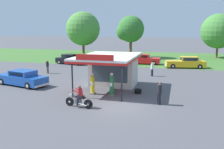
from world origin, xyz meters
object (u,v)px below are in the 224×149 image
at_px(gas_pump_nearside, 93,84).
at_px(bystander_strolling_foreground, 152,69).
at_px(motorcycle_with_rider, 79,98).
at_px(featured_classic_sedan, 22,78).
at_px(bystander_standing_back_lot, 159,93).
at_px(parked_car_back_row_centre_right, 71,60).
at_px(parked_car_back_row_far_right, 186,63).
at_px(parked_car_back_row_far_left, 143,60).
at_px(gas_pump_offside, 112,85).
at_px(bystander_leaning_by_kiosk, 48,66).
at_px(spare_tire_stack, 138,91).

bearing_deg(gas_pump_nearside, bystander_strolling_foreground, 66.81).
relative_size(motorcycle_with_rider, featured_classic_sedan, 0.37).
height_order(motorcycle_with_rider, bystander_standing_back_lot, bystander_standing_back_lot).
distance_m(parked_car_back_row_centre_right, parked_car_back_row_far_right, 17.39).
distance_m(parked_car_back_row_far_left, bystander_strolling_foreground, 9.98).
distance_m(bystander_strolling_foreground, bystander_standing_back_lot, 10.84).
height_order(featured_classic_sedan, parked_car_back_row_far_right, parked_car_back_row_far_right).
distance_m(gas_pump_offside, parked_car_back_row_far_left, 18.96).
relative_size(motorcycle_with_rider, bystander_leaning_by_kiosk, 1.29).
bearing_deg(bystander_strolling_foreground, bystander_standing_back_lot, -81.13).
bearing_deg(parked_car_back_row_far_left, motorcycle_with_rider, -93.20).
bearing_deg(bystander_strolling_foreground, parked_car_back_row_far_right, 62.00).
bearing_deg(featured_classic_sedan, bystander_strolling_foreground, 34.53).
height_order(motorcycle_with_rider, spare_tire_stack, motorcycle_with_rider).
relative_size(gas_pump_nearside, gas_pump_offside, 0.95).
relative_size(motorcycle_with_rider, spare_tire_stack, 3.57).
relative_size(featured_classic_sedan, bystander_standing_back_lot, 3.49).
relative_size(parked_car_back_row_centre_right, spare_tire_stack, 8.81).
bearing_deg(bystander_standing_back_lot, parked_car_back_row_far_right, 82.82).
bearing_deg(motorcycle_with_rider, spare_tire_stack, 54.98).
xyz_separation_m(gas_pump_offside, spare_tire_stack, (2.00, 1.22, -0.70)).
xyz_separation_m(gas_pump_offside, motorcycle_with_rider, (-1.36, -3.57, -0.22)).
distance_m(bystander_strolling_foreground, bystander_leaning_by_kiosk, 12.80).
bearing_deg(bystander_strolling_foreground, parked_car_back_row_centre_right, 154.08).
bearing_deg(featured_classic_sedan, bystander_leaning_by_kiosk, 98.44).
bearing_deg(gas_pump_nearside, parked_car_back_row_far_left, 85.27).
distance_m(motorcycle_with_rider, bystander_leaning_by_kiosk, 14.37).
height_order(parked_car_back_row_far_left, bystander_strolling_foreground, bystander_strolling_foreground).
relative_size(parked_car_back_row_far_left, bystander_standing_back_lot, 3.21).
distance_m(parked_car_back_row_far_right, spare_tire_stack, 16.09).
distance_m(parked_car_back_row_far_right, bystander_standing_back_lot, 18.30).
bearing_deg(bystander_standing_back_lot, parked_car_back_row_centre_right, 131.20).
bearing_deg(motorcycle_with_rider, featured_classic_sedan, 149.46).
height_order(parked_car_back_row_centre_right, bystander_standing_back_lot, bystander_standing_back_lot).
distance_m(motorcycle_with_rider, bystander_standing_back_lot, 5.75).
xyz_separation_m(motorcycle_with_rider, parked_car_back_row_far_left, (1.26, 22.52, 0.04)).
relative_size(parked_car_back_row_far_right, bystander_standing_back_lot, 3.50).
relative_size(parked_car_back_row_centre_right, parked_car_back_row_far_left, 1.00).
xyz_separation_m(gas_pump_offside, bystander_leaning_by_kiosk, (-10.38, 7.61, -0.00)).
bearing_deg(bystander_leaning_by_kiosk, gas_pump_offside, -36.25).
xyz_separation_m(bystander_strolling_foreground, bystander_leaning_by_kiosk, (-12.69, -1.66, 0.02)).
relative_size(gas_pump_nearside, parked_car_back_row_centre_right, 0.34).
bearing_deg(gas_pump_offside, bystander_leaning_by_kiosk, 143.75).
xyz_separation_m(gas_pump_nearside, spare_tire_stack, (3.67, 1.22, -0.65)).
relative_size(parked_car_back_row_centre_right, bystander_standing_back_lot, 3.20).
xyz_separation_m(featured_classic_sedan, bystander_leaning_by_kiosk, (-0.95, 6.42, 0.18)).
xyz_separation_m(bystander_standing_back_lot, bystander_leaning_by_kiosk, (-14.36, 9.04, -0.01)).
relative_size(gas_pump_nearside, parked_car_back_row_far_left, 0.34).
distance_m(motorcycle_with_rider, featured_classic_sedan, 9.38).
bearing_deg(parked_car_back_row_centre_right, parked_car_back_row_far_right, 3.07).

